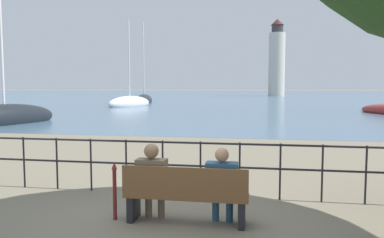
% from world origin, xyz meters
% --- Properties ---
extents(ground_plane, '(1000.00, 1000.00, 0.00)m').
position_xyz_m(ground_plane, '(0.00, 0.00, 0.00)').
color(ground_plane, '#7A705B').
extents(harbor_water, '(600.00, 300.00, 0.01)m').
position_xyz_m(harbor_water, '(0.00, 159.74, 0.00)').
color(harbor_water, slate).
rests_on(harbor_water, ground_plane).
extents(park_bench, '(1.89, 0.45, 0.90)m').
position_xyz_m(park_bench, '(0.00, -0.06, 0.44)').
color(park_bench, brown).
rests_on(park_bench, ground_plane).
extents(seated_person_left, '(0.47, 0.35, 1.21)m').
position_xyz_m(seated_person_left, '(-0.54, 0.01, 0.67)').
color(seated_person_left, brown).
rests_on(seated_person_left, ground_plane).
extents(seated_person_right, '(0.48, 0.35, 1.18)m').
position_xyz_m(seated_person_right, '(0.54, 0.01, 0.65)').
color(seated_person_right, navy).
rests_on(seated_person_right, ground_plane).
extents(promenade_railing, '(11.88, 0.04, 1.05)m').
position_xyz_m(promenade_railing, '(0.00, 1.44, 0.69)').
color(promenade_railing, black).
rests_on(promenade_railing, ground_plane).
extents(closed_umbrella, '(0.09, 0.09, 0.91)m').
position_xyz_m(closed_umbrella, '(-1.13, -0.07, 0.51)').
color(closed_umbrella, maroon).
rests_on(closed_umbrella, ground_plane).
extents(sailboat_0, '(4.13, 6.67, 10.07)m').
position_xyz_m(sailboat_0, '(-13.05, 34.63, 0.38)').
color(sailboat_0, white).
rests_on(sailboat_0, ground_plane).
extents(sailboat_2, '(3.40, 7.24, 12.44)m').
position_xyz_m(sailboat_2, '(-13.06, 13.49, 0.40)').
color(sailboat_2, black).
rests_on(sailboat_2, ground_plane).
extents(sailboat_3, '(4.45, 9.17, 11.65)m').
position_xyz_m(sailboat_3, '(-14.71, 45.42, 0.37)').
color(sailboat_3, black).
rests_on(sailboat_3, ground_plane).
extents(harbor_lighthouse, '(4.06, 4.06, 19.32)m').
position_xyz_m(harbor_lighthouse, '(5.82, 92.05, 8.99)').
color(harbor_lighthouse, beige).
rests_on(harbor_lighthouse, ground_plane).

